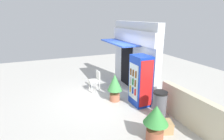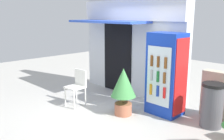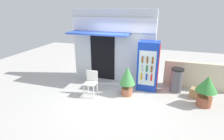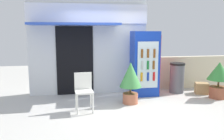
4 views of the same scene
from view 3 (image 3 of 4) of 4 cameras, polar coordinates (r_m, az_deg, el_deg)
ground at (r=6.45m, az=0.80°, el=-8.64°), size 16.00×16.00×0.00m
storefront_building at (r=7.56m, az=0.10°, el=8.19°), size 3.51×1.14×2.98m
drink_cooler at (r=6.84m, az=11.53°, el=1.24°), size 0.77×0.63×1.88m
plastic_chair at (r=6.42m, az=-6.70°, el=-3.55°), size 0.43×0.44×0.91m
potted_plant_near_shop at (r=6.33m, az=4.94°, el=-2.63°), size 0.57×0.57×1.09m
potted_plant_curbside at (r=6.39m, az=28.10°, el=-5.17°), size 0.65×0.65×1.03m
trash_bin at (r=7.07m, az=19.97°, el=-3.08°), size 0.45×0.45×0.92m
stone_boundary_wall at (r=7.67m, az=26.46°, el=-1.72°), size 2.71×0.24×1.05m
cardboard_box at (r=7.02m, az=25.35°, el=-6.69°), size 0.46×0.43×0.33m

